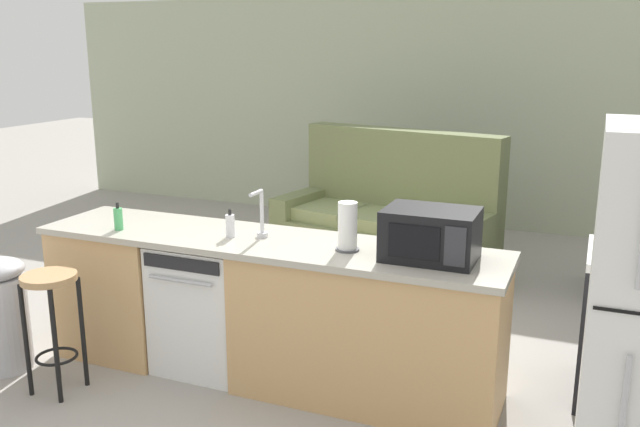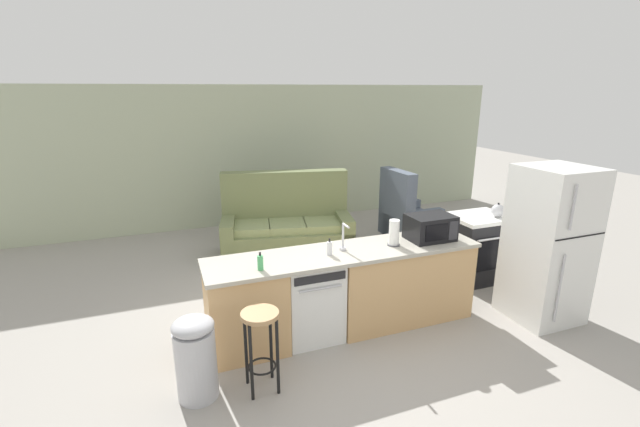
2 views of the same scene
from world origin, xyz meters
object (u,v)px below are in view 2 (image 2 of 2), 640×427
Objects in this scene: dish_soap_bottle at (260,263)px; trash_bin at (196,357)px; kettle at (498,211)px; bar_stool at (261,334)px; soap_bottle at (330,248)px; dishwasher at (310,299)px; paper_towel_roll at (394,233)px; refrigerator at (549,245)px; stove_range at (477,247)px; armchair at (406,217)px; microwave at (430,227)px; couch at (286,228)px.

trash_bin is at bearing -149.40° from dish_soap_bottle.
bar_stool is at bearing -162.65° from kettle.
soap_bottle is at bearing 35.11° from bar_stool.
dish_soap_bottle reaches higher than dishwasher.
soap_bottle is at bearing -178.58° from paper_towel_roll.
refrigerator reaches higher than soap_bottle.
stove_range is at bearing 16.13° from trash_bin.
dishwasher is at bearing 44.07° from bar_stool.
armchair reaches higher than bar_stool.
couch is at bearing 111.39° from microwave.
soap_bottle is (-1.23, -0.04, -0.07)m from microwave.
microwave is 0.42× the size of armchair.
couch is (1.14, 3.10, -0.14)m from bar_stool.
paper_towel_roll is 1.87m from kettle.
refrigerator is at bearing -11.95° from soap_bottle.
microwave is 2.78m from armchair.
dishwasher is at bearing 179.95° from microwave.
dishwasher is at bearing -168.09° from stove_range.
refrigerator reaches higher than bar_stool.
soap_bottle is at bearing -96.11° from couch.
stove_range is at bearing 20.15° from bar_stool.
microwave is 1.23m from soap_bottle.
kettle is at bearing -86.10° from armchair.
paper_towel_roll is (-0.47, -0.02, -0.00)m from microwave.
bar_stool is at bearing -10.55° from trash_bin.
trash_bin is at bearing -168.15° from microwave.
paper_towel_roll is at bearing -1.34° from dishwasher.
armchair is (0.03, 1.86, -0.10)m from stove_range.
armchair reaches higher than trash_bin.
dish_soap_bottle is 3.36m from kettle.
microwave reaches higher than dish_soap_bottle.
dishwasher is at bearing 168.07° from refrigerator.
refrigerator is at bearing -24.97° from microwave.
stove_range is 2.53m from soap_bottle.
soap_bottle is 0.24× the size of trash_bin.
trash_bin is (-0.53, 0.10, -0.16)m from bar_stool.
armchair is (3.31, 3.06, -0.19)m from bar_stool.
couch is (-0.96, 2.45, -0.65)m from microwave.
kettle is at bearing 17.35° from bar_stool.
paper_towel_roll reaches higher than bar_stool.
dish_soap_bottle is at bearing 172.95° from refrigerator.
trash_bin is at bearing -166.21° from kettle.
dish_soap_bottle is (-1.97, -0.16, -0.07)m from microwave.
trash_bin is at bearing -155.40° from dishwasher.
dishwasher is 0.70× the size of armchair.
dishwasher is 0.39× the size of couch.
armchair is (2.63, 2.40, -0.07)m from dishwasher.
paper_towel_roll is 3.03m from armchair.
armchair is at bearing 89.35° from refrigerator.
paper_towel_roll is at bearing 21.23° from bar_stool.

